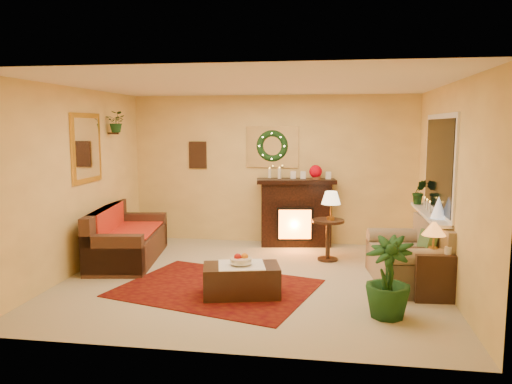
# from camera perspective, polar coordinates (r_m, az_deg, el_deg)

# --- Properties ---
(floor) EXTENTS (5.00, 5.00, 0.00)m
(floor) POSITION_cam_1_polar(r_m,az_deg,el_deg) (6.88, -0.45, -9.92)
(floor) COLOR beige
(floor) RESTS_ON ground
(ceiling) EXTENTS (5.00, 5.00, 0.00)m
(ceiling) POSITION_cam_1_polar(r_m,az_deg,el_deg) (6.59, -0.47, 12.20)
(ceiling) COLOR white
(ceiling) RESTS_ON ground
(wall_back) EXTENTS (5.00, 5.00, 0.00)m
(wall_back) POSITION_cam_1_polar(r_m,az_deg,el_deg) (8.83, 1.88, 2.57)
(wall_back) COLOR #EFD88C
(wall_back) RESTS_ON ground
(wall_front) EXTENTS (5.00, 5.00, 0.00)m
(wall_front) POSITION_cam_1_polar(r_m,az_deg,el_deg) (4.42, -5.14, -2.45)
(wall_front) COLOR #EFD88C
(wall_front) RESTS_ON ground
(wall_left) EXTENTS (4.50, 4.50, 0.00)m
(wall_left) POSITION_cam_1_polar(r_m,az_deg,el_deg) (7.43, -19.87, 1.18)
(wall_left) COLOR #EFD88C
(wall_left) RESTS_ON ground
(wall_right) EXTENTS (4.50, 4.50, 0.00)m
(wall_right) POSITION_cam_1_polar(r_m,az_deg,el_deg) (6.68, 21.21, 0.46)
(wall_right) COLOR #EFD88C
(wall_right) RESTS_ON ground
(area_rug) EXTENTS (2.74, 2.33, 0.01)m
(area_rug) POSITION_cam_1_polar(r_m,az_deg,el_deg) (6.53, -4.52, -10.87)
(area_rug) COLOR maroon
(area_rug) RESTS_ON floor
(sofa) EXTENTS (1.12, 2.02, 0.82)m
(sofa) POSITION_cam_1_polar(r_m,az_deg,el_deg) (7.95, -14.38, -4.56)
(sofa) COLOR brown
(sofa) RESTS_ON floor
(red_throw) EXTENTS (0.85, 1.38, 0.02)m
(red_throw) POSITION_cam_1_polar(r_m,az_deg,el_deg) (8.07, -14.40, -4.20)
(red_throw) COLOR red
(red_throw) RESTS_ON sofa
(fireplace) EXTENTS (1.24, 0.55, 1.09)m
(fireplace) POSITION_cam_1_polar(r_m,az_deg,el_deg) (8.67, 4.57, -2.54)
(fireplace) COLOR black
(fireplace) RESTS_ON floor
(poinsettia) EXTENTS (0.22, 0.22, 0.22)m
(poinsettia) POSITION_cam_1_polar(r_m,az_deg,el_deg) (8.53, 6.83, 2.34)
(poinsettia) COLOR red
(poinsettia) RESTS_ON fireplace
(mantel_candle_a) EXTENTS (0.05, 0.05, 0.16)m
(mantel_candle_a) POSITION_cam_1_polar(r_m,az_deg,el_deg) (8.57, 1.57, 2.16)
(mantel_candle_a) COLOR silver
(mantel_candle_a) RESTS_ON fireplace
(mantel_candle_b) EXTENTS (0.06, 0.06, 0.18)m
(mantel_candle_b) POSITION_cam_1_polar(r_m,az_deg,el_deg) (8.55, 2.70, 2.14)
(mantel_candle_b) COLOR white
(mantel_candle_b) RESTS_ON fireplace
(mantel_mirror) EXTENTS (0.92, 0.02, 0.72)m
(mantel_mirror) POSITION_cam_1_polar(r_m,az_deg,el_deg) (8.78, 1.88, 5.16)
(mantel_mirror) COLOR white
(mantel_mirror) RESTS_ON wall_back
(wreath) EXTENTS (0.55, 0.11, 0.55)m
(wreath) POSITION_cam_1_polar(r_m,az_deg,el_deg) (8.74, 1.85, 5.28)
(wreath) COLOR #194719
(wreath) RESTS_ON wall_back
(wall_art) EXTENTS (0.32, 0.03, 0.48)m
(wall_art) POSITION_cam_1_polar(r_m,az_deg,el_deg) (9.05, -6.67, 4.23)
(wall_art) COLOR #381E11
(wall_art) RESTS_ON wall_back
(gold_mirror) EXTENTS (0.03, 0.84, 1.00)m
(gold_mirror) POSITION_cam_1_polar(r_m,az_deg,el_deg) (7.65, -18.81, 4.78)
(gold_mirror) COLOR gold
(gold_mirror) RESTS_ON wall_left
(hanging_plant) EXTENTS (0.33, 0.28, 0.36)m
(hanging_plant) POSITION_cam_1_polar(r_m,az_deg,el_deg) (8.26, -15.60, 6.61)
(hanging_plant) COLOR #194719
(hanging_plant) RESTS_ON wall_left
(loveseat) EXTENTS (1.00, 1.53, 0.83)m
(loveseat) POSITION_cam_1_polar(r_m,az_deg,el_deg) (6.91, 16.99, -6.56)
(loveseat) COLOR gray
(loveseat) RESTS_ON floor
(window_frame) EXTENTS (0.03, 1.86, 1.36)m
(window_frame) POSITION_cam_1_polar(r_m,az_deg,el_deg) (7.19, 20.25, 2.97)
(window_frame) COLOR white
(window_frame) RESTS_ON wall_right
(window_glass) EXTENTS (0.02, 1.70, 1.22)m
(window_glass) POSITION_cam_1_polar(r_m,az_deg,el_deg) (7.19, 20.14, 2.97)
(window_glass) COLOR black
(window_glass) RESTS_ON wall_right
(window_sill) EXTENTS (0.22, 1.86, 0.04)m
(window_sill) POSITION_cam_1_polar(r_m,az_deg,el_deg) (7.25, 19.20, -2.36)
(window_sill) COLOR white
(window_sill) RESTS_ON wall_right
(mini_tree) EXTENTS (0.19, 0.19, 0.28)m
(mini_tree) POSITION_cam_1_polar(r_m,az_deg,el_deg) (6.78, 20.13, -1.62)
(mini_tree) COLOR white
(mini_tree) RESTS_ON window_sill
(sill_plant) EXTENTS (0.27, 0.21, 0.48)m
(sill_plant) POSITION_cam_1_polar(r_m,az_deg,el_deg) (7.92, 18.16, 0.06)
(sill_plant) COLOR #19481B
(sill_plant) RESTS_ON window_sill
(side_table_round) EXTENTS (0.63, 0.63, 0.64)m
(side_table_round) POSITION_cam_1_polar(r_m,az_deg,el_deg) (7.81, 8.22, -5.41)
(side_table_round) COLOR #341B16
(side_table_round) RESTS_ON floor
(lamp_cream) EXTENTS (0.29, 0.29, 0.45)m
(lamp_cream) POSITION_cam_1_polar(r_m,az_deg,el_deg) (7.69, 8.56, -1.41)
(lamp_cream) COLOR beige
(lamp_cream) RESTS_ON side_table_round
(end_table_square) EXTENTS (0.50, 0.50, 0.57)m
(end_table_square) POSITION_cam_1_polar(r_m,az_deg,el_deg) (6.46, 19.41, -9.02)
(end_table_square) COLOR #37160E
(end_table_square) RESTS_ON floor
(lamp_tiffany) EXTENTS (0.28, 0.28, 0.41)m
(lamp_tiffany) POSITION_cam_1_polar(r_m,az_deg,el_deg) (6.34, 19.64, -4.92)
(lamp_tiffany) COLOR orange
(lamp_tiffany) RESTS_ON end_table_square
(coffee_table) EXTENTS (1.01, 0.70, 0.39)m
(coffee_table) POSITION_cam_1_polar(r_m,az_deg,el_deg) (6.17, -1.68, -9.95)
(coffee_table) COLOR #482511
(coffee_table) RESTS_ON floor
(fruit_bowl) EXTENTS (0.26, 0.26, 0.06)m
(fruit_bowl) POSITION_cam_1_polar(r_m,az_deg,el_deg) (6.09, -1.73, -7.83)
(fruit_bowl) COLOR silver
(fruit_bowl) RESTS_ON coffee_table
(floor_palm) EXTENTS (1.97, 1.97, 2.67)m
(floor_palm) POSITION_cam_1_polar(r_m,az_deg,el_deg) (5.64, 14.88, -9.37)
(floor_palm) COLOR #1B4015
(floor_palm) RESTS_ON floor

